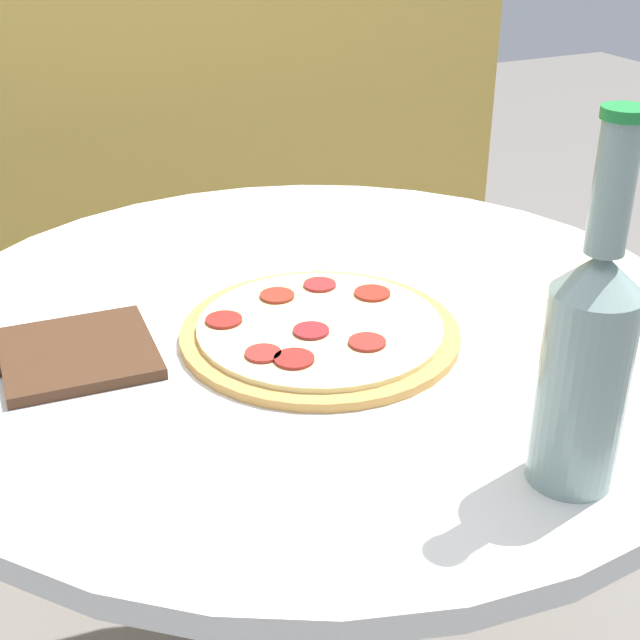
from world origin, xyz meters
TOP-DOWN VIEW (x-y plane):
  - table at (0.00, 0.00)m, footprint 0.89×0.89m
  - fence_panel at (0.00, 0.93)m, footprint 1.76×0.04m
  - pizza at (-0.02, -0.05)m, footprint 0.29×0.29m
  - beer_bottle at (0.07, -0.35)m, footprint 0.07×0.07m
  - pizza_paddle at (-0.28, 0.02)m, footprint 0.27×0.16m

SIDE VIEW (x-z plane):
  - table at x=0.00m, z-range 0.18..0.89m
  - pizza_paddle at x=-0.28m, z-range 0.71..0.73m
  - pizza at x=-0.02m, z-range 0.71..0.73m
  - beer_bottle at x=0.07m, z-range 0.68..0.98m
  - fence_panel at x=0.00m, z-range 0.00..1.83m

